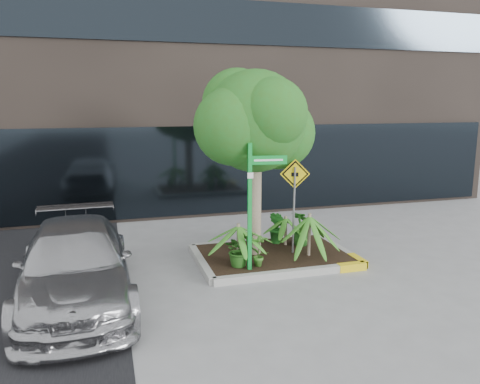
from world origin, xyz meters
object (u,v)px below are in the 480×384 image
object	(u,v)px
tree	(255,121)
parked_car	(75,264)
street_sign_post	(252,195)
cattle_sign	(294,190)

from	to	relation	value
tree	parked_car	distance (m)	4.46
street_sign_post	cattle_sign	world-z (taller)	street_sign_post
parked_car	street_sign_post	xyz separation A→B (m)	(3.26, 0.30, 0.97)
tree	cattle_sign	size ratio (longest dim) A/B	1.98
tree	parked_car	bearing A→B (deg)	-161.47
street_sign_post	tree	bearing A→B (deg)	75.29
street_sign_post	cattle_sign	distance (m)	1.29
parked_car	street_sign_post	size ratio (longest dim) A/B	1.71
tree	parked_car	xyz separation A→B (m)	(-3.60, -1.21, -2.34)
street_sign_post	cattle_sign	bearing A→B (deg)	34.10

